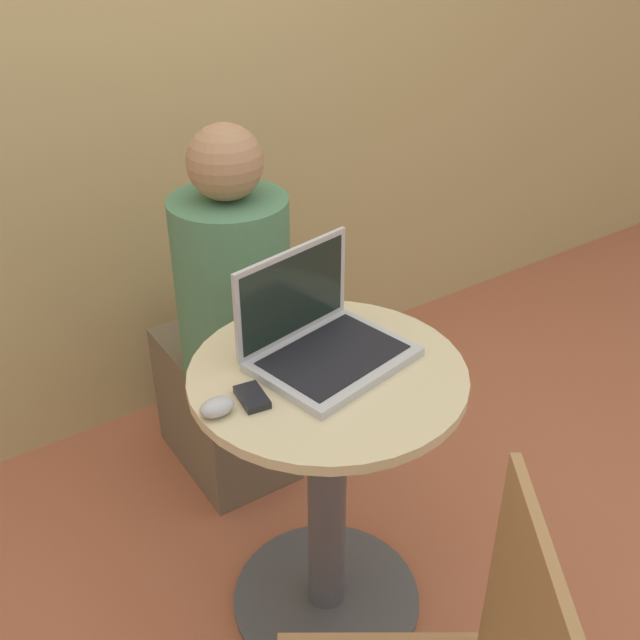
{
  "coord_description": "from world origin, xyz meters",
  "views": [
    {
      "loc": [
        -0.78,
        -1.11,
        1.72
      ],
      "look_at": [
        0.01,
        0.05,
        0.87
      ],
      "focal_mm": 42.0,
      "sensor_mm": 36.0,
      "label": 1
    }
  ],
  "objects": [
    {
      "name": "back_wall",
      "position": [
        0.0,
        1.1,
        1.3
      ],
      "size": [
        7.0,
        0.05,
        2.6
      ],
      "color": "tan",
      "rests_on": "ground_plane"
    },
    {
      "name": "ground_plane",
      "position": [
        0.0,
        0.0,
        0.0
      ],
      "size": [
        12.0,
        12.0,
        0.0
      ],
      "primitive_type": "plane",
      "color": "#B26042"
    },
    {
      "name": "cell_phone",
      "position": [
        -0.19,
        0.0,
        0.77
      ],
      "size": [
        0.06,
        0.09,
        0.02
      ],
      "color": "black",
      "rests_on": "round_table"
    },
    {
      "name": "round_table",
      "position": [
        0.0,
        0.0,
        0.46
      ],
      "size": [
        0.62,
        0.62,
        0.77
      ],
      "color": "#4C4C51",
      "rests_on": "ground_plane"
    },
    {
      "name": "person_seated",
      "position": [
        0.06,
        0.6,
        0.49
      ],
      "size": [
        0.32,
        0.5,
        1.17
      ],
      "color": "brown",
      "rests_on": "ground_plane"
    },
    {
      "name": "laptop",
      "position": [
        0.02,
        0.05,
        0.81
      ],
      "size": [
        0.38,
        0.32,
        0.24
      ],
      "color": "#B7B7BC",
      "rests_on": "round_table"
    },
    {
      "name": "computer_mouse",
      "position": [
        -0.27,
        -0.0,
        0.78
      ],
      "size": [
        0.07,
        0.05,
        0.04
      ],
      "color": "#B2B2B7",
      "rests_on": "round_table"
    }
  ]
}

